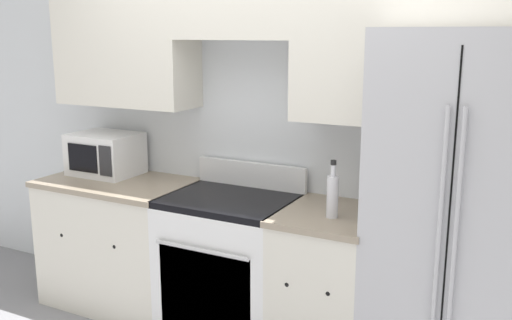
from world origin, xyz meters
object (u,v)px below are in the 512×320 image
object	(u,v)px
refrigerator	(460,216)
microwave	(106,154)
bottle	(333,195)
oven_range	(230,264)

from	to	relation	value
refrigerator	microwave	bearing A→B (deg)	179.33
microwave	bottle	xyz separation A→B (m)	(1.75, -0.18, -0.02)
oven_range	microwave	size ratio (longest dim) A/B	2.29
refrigerator	microwave	world-z (taller)	refrigerator
refrigerator	bottle	size ratio (longest dim) A/B	5.95
oven_range	bottle	bearing A→B (deg)	-6.43
oven_range	bottle	xyz separation A→B (m)	(0.68, -0.08, 0.56)
microwave	refrigerator	bearing A→B (deg)	-0.67
oven_range	bottle	distance (m)	0.89
oven_range	microwave	distance (m)	1.22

